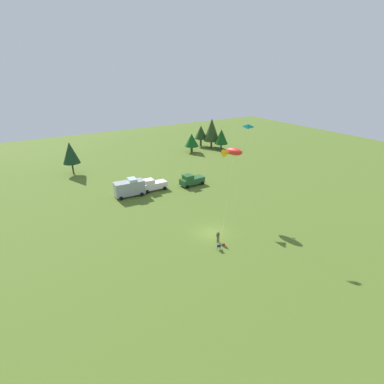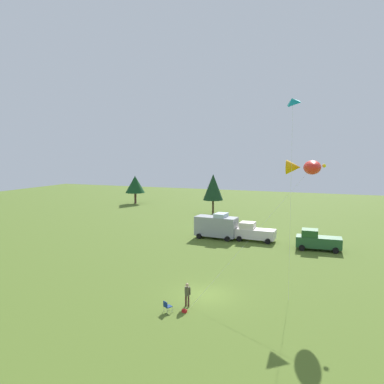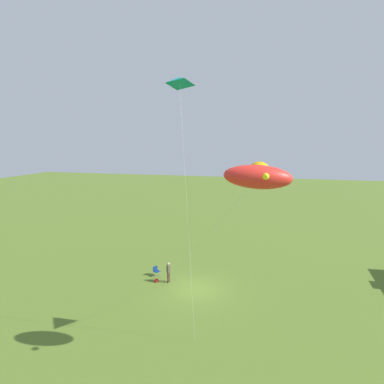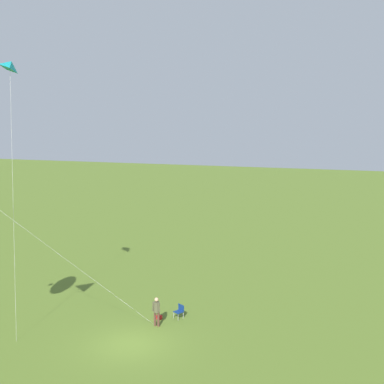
{
  "view_description": "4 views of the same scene",
  "coord_description": "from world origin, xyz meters",
  "px_view_note": "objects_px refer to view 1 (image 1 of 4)",
  "views": [
    {
      "loc": [
        -21.97,
        -30.64,
        22.22
      ],
      "look_at": [
        -3.14,
        -0.01,
        7.1
      ],
      "focal_mm": 28.0,
      "sensor_mm": 36.0,
      "label": 1
    },
    {
      "loc": [
        9.19,
        -26.99,
        11.23
      ],
      "look_at": [
        -1.14,
        -0.18,
        8.14
      ],
      "focal_mm": 35.0,
      "sensor_mm": 36.0,
      "label": 2
    },
    {
      "loc": [
        21.81,
        5.02,
        11.59
      ],
      "look_at": [
        -0.96,
        -0.69,
        7.7
      ],
      "focal_mm": 28.0,
      "sensor_mm": 36.0,
      "label": 3
    },
    {
      "loc": [
        -10.37,
        25.13,
        12.92
      ],
      "look_at": [
        -3.49,
        0.23,
        8.53
      ],
      "focal_mm": 50.0,
      "sensor_mm": 36.0,
      "label": 4
    }
  ],
  "objects_px": {
    "person_kite_flyer": "(218,236)",
    "van_motorhome_grey": "(129,188)",
    "truck_white_pickup": "(153,185)",
    "folding_chair": "(219,246)",
    "kite_delta_teal": "(248,126)",
    "backpack_on_grass": "(224,245)",
    "truck_green_flatbed": "(191,180)",
    "kite_large_fish": "(232,152)"
  },
  "relations": [
    {
      "from": "person_kite_flyer",
      "to": "van_motorhome_grey",
      "type": "bearing_deg",
      "value": 20.47
    },
    {
      "from": "truck_white_pickup",
      "to": "folding_chair",
      "type": "bearing_deg",
      "value": 87.83
    },
    {
      "from": "folding_chair",
      "to": "kite_delta_teal",
      "type": "bearing_deg",
      "value": -27.94
    },
    {
      "from": "folding_chair",
      "to": "van_motorhome_grey",
      "type": "xyz_separation_m",
      "value": [
        -3.54,
        22.96,
        1.16
      ]
    },
    {
      "from": "backpack_on_grass",
      "to": "van_motorhome_grey",
      "type": "bearing_deg",
      "value": 101.76
    },
    {
      "from": "folding_chair",
      "to": "truck_white_pickup",
      "type": "bearing_deg",
      "value": 28.39
    },
    {
      "from": "truck_green_flatbed",
      "to": "kite_delta_teal",
      "type": "bearing_deg",
      "value": 82.82
    },
    {
      "from": "person_kite_flyer",
      "to": "van_motorhome_grey",
      "type": "distance_m",
      "value": 21.95
    },
    {
      "from": "folding_chair",
      "to": "truck_green_flatbed",
      "type": "bearing_deg",
      "value": 8.97
    },
    {
      "from": "van_motorhome_grey",
      "to": "kite_delta_teal",
      "type": "distance_m",
      "value": 25.24
    },
    {
      "from": "folding_chair",
      "to": "person_kite_flyer",
      "type": "bearing_deg",
      "value": -0.99
    },
    {
      "from": "truck_green_flatbed",
      "to": "kite_large_fish",
      "type": "xyz_separation_m",
      "value": [
        -0.45,
        -12.87,
        8.88
      ]
    },
    {
      "from": "truck_white_pickup",
      "to": "truck_green_flatbed",
      "type": "distance_m",
      "value": 7.88
    },
    {
      "from": "person_kite_flyer",
      "to": "backpack_on_grass",
      "type": "relative_size",
      "value": 5.44
    },
    {
      "from": "folding_chair",
      "to": "backpack_on_grass",
      "type": "relative_size",
      "value": 2.56
    },
    {
      "from": "truck_green_flatbed",
      "to": "kite_large_fish",
      "type": "height_order",
      "value": "kite_large_fish"
    },
    {
      "from": "truck_white_pickup",
      "to": "person_kite_flyer",
      "type": "bearing_deg",
      "value": 90.09
    },
    {
      "from": "backpack_on_grass",
      "to": "van_motorhome_grey",
      "type": "distance_m",
      "value": 23.05
    },
    {
      "from": "folding_chair",
      "to": "kite_delta_teal",
      "type": "height_order",
      "value": "kite_delta_teal"
    },
    {
      "from": "van_motorhome_grey",
      "to": "truck_green_flatbed",
      "type": "distance_m",
      "value": 12.63
    },
    {
      "from": "kite_delta_teal",
      "to": "truck_green_flatbed",
      "type": "bearing_deg",
      "value": 85.42
    },
    {
      "from": "person_kite_flyer",
      "to": "folding_chair",
      "type": "xyz_separation_m",
      "value": [
        -0.95,
        -1.48,
        -0.53
      ]
    },
    {
      "from": "person_kite_flyer",
      "to": "truck_green_flatbed",
      "type": "distance_m",
      "value": 21.66
    },
    {
      "from": "backpack_on_grass",
      "to": "van_motorhome_grey",
      "type": "xyz_separation_m",
      "value": [
        -4.69,
        22.51,
        1.53
      ]
    },
    {
      "from": "truck_white_pickup",
      "to": "truck_green_flatbed",
      "type": "bearing_deg",
      "value": 168.5
    },
    {
      "from": "backpack_on_grass",
      "to": "kite_large_fish",
      "type": "distance_m",
      "value": 14.86
    },
    {
      "from": "truck_green_flatbed",
      "to": "van_motorhome_grey",
      "type": "bearing_deg",
      "value": -8.87
    },
    {
      "from": "folding_chair",
      "to": "kite_large_fish",
      "type": "xyz_separation_m",
      "value": [
        8.55,
        8.72,
        9.5
      ]
    },
    {
      "from": "backpack_on_grass",
      "to": "kite_large_fish",
      "type": "height_order",
      "value": "kite_large_fish"
    },
    {
      "from": "folding_chair",
      "to": "truck_green_flatbed",
      "type": "xyz_separation_m",
      "value": [
        9.01,
        21.58,
        0.61
      ]
    },
    {
      "from": "van_motorhome_grey",
      "to": "backpack_on_grass",
      "type": "bearing_deg",
      "value": -74.58
    },
    {
      "from": "kite_large_fish",
      "to": "truck_white_pickup",
      "type": "bearing_deg",
      "value": 116.4
    },
    {
      "from": "person_kite_flyer",
      "to": "folding_chair",
      "type": "bearing_deg",
      "value": 156.05
    },
    {
      "from": "van_motorhome_grey",
      "to": "truck_green_flatbed",
      "type": "xyz_separation_m",
      "value": [
        12.55,
        -1.38,
        -0.54
      ]
    },
    {
      "from": "backpack_on_grass",
      "to": "kite_delta_teal",
      "type": "bearing_deg",
      "value": 31.89
    },
    {
      "from": "folding_chair",
      "to": "backpack_on_grass",
      "type": "bearing_deg",
      "value": -37.08
    },
    {
      "from": "truck_green_flatbed",
      "to": "kite_delta_teal",
      "type": "distance_m",
      "value": 21.89
    },
    {
      "from": "truck_green_flatbed",
      "to": "kite_large_fish",
      "type": "bearing_deg",
      "value": 85.38
    },
    {
      "from": "folding_chair",
      "to": "truck_green_flatbed",
      "type": "distance_m",
      "value": 23.4
    },
    {
      "from": "kite_large_fish",
      "to": "truck_green_flatbed",
      "type": "bearing_deg",
      "value": 87.98
    },
    {
      "from": "person_kite_flyer",
      "to": "backpack_on_grass",
      "type": "bearing_deg",
      "value": -160.27
    },
    {
      "from": "kite_delta_teal",
      "to": "kite_large_fish",
      "type": "bearing_deg",
      "value": 77.8
    }
  ]
}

